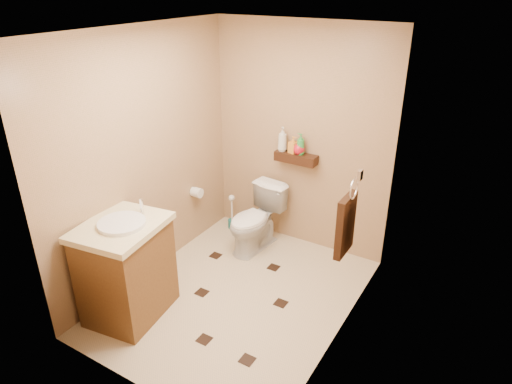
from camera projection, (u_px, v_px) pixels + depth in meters
The scene contains 17 objects.
ground at pixel (237, 296), 4.33m from camera, with size 2.50×2.50×0.00m, color tan.
wall_back at pixel (300, 140), 4.78m from camera, with size 2.00×0.04×2.40m, color #A47E5D.
wall_front at pixel (125, 251), 2.85m from camera, with size 2.00×0.04×2.40m, color #A47E5D.
wall_left at pixel (146, 159), 4.28m from camera, with size 0.04×2.50×2.40m, color #A47E5D.
wall_right at pixel (348, 209), 3.35m from camera, with size 0.04×2.50×2.40m, color #A47E5D.
ceiling at pixel (231, 30), 3.30m from camera, with size 2.00×2.50×0.02m, color white.
wall_shelf at pixel (296, 158), 4.80m from camera, with size 0.46×0.14×0.10m, color #35180E.
floor_accents at pixel (237, 299), 4.29m from camera, with size 1.19×1.33×0.01m.
toilet at pixel (255, 219), 4.96m from camera, with size 0.40×0.70×0.71m, color white.
vanity at pixel (127, 268), 3.94m from camera, with size 0.71×0.82×1.04m.
toilet_brush at pixel (232, 216), 5.45m from camera, with size 0.10×0.10×0.44m.
towel_ring at pixel (346, 222), 3.69m from camera, with size 0.12×0.30×0.76m.
toilet_paper at pixel (197, 192), 5.01m from camera, with size 0.12×0.11×0.12m.
bottle_a at pixel (283, 139), 4.80m from camera, with size 0.10×0.10×0.26m, color beige.
bottle_b at pixel (293, 145), 4.76m from camera, with size 0.08×0.08×0.18m, color orange.
bottle_c at pixel (299, 147), 4.73m from camera, with size 0.12×0.12×0.16m, color red.
bottle_d at pixel (301, 144), 4.71m from camera, with size 0.09×0.09×0.23m, color #2F8D3E.
Camera 1 is at (1.95, -2.90, 2.75)m, focal length 32.00 mm.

